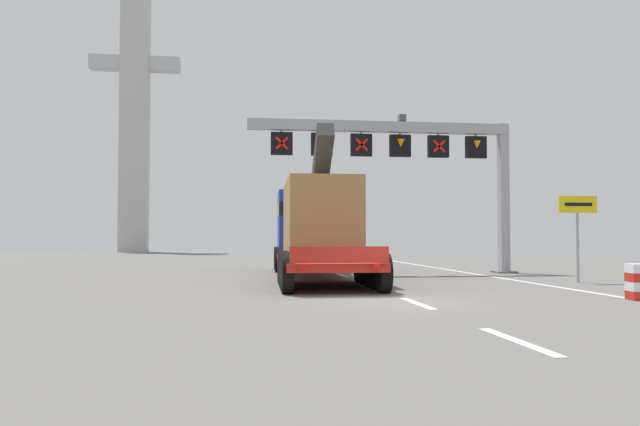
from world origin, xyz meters
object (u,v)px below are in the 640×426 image
at_px(heavy_haul_truck_red, 314,226).
at_px(exit_sign_yellow, 578,217).
at_px(overhead_lane_gantry, 411,150).
at_px(bridge_pylon_distant, 135,96).

height_order(heavy_haul_truck_red, exit_sign_yellow, heavy_haul_truck_red).
distance_m(overhead_lane_gantry, exit_sign_yellow, 7.81).
bearing_deg(exit_sign_yellow, bridge_pylon_distant, 116.08).
height_order(overhead_lane_gantry, heavy_haul_truck_red, overhead_lane_gantry).
distance_m(heavy_haul_truck_red, bridge_pylon_distant, 45.37).
xyz_separation_m(heavy_haul_truck_red, exit_sign_yellow, (8.64, -4.43, 0.25)).
bearing_deg(overhead_lane_gantry, bridge_pylon_distant, 114.41).
relative_size(overhead_lane_gantry, exit_sign_yellow, 3.90).
xyz_separation_m(overhead_lane_gantry, bridge_pylon_distant, (-17.97, 39.59, 10.68)).
bearing_deg(exit_sign_yellow, overhead_lane_gantry, 126.20).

